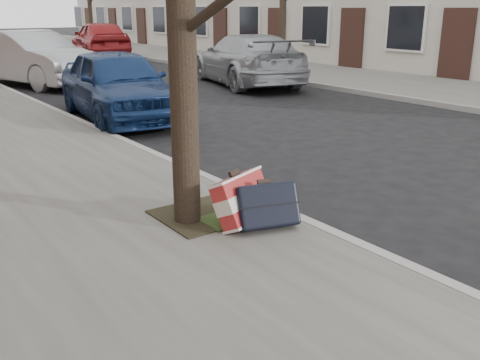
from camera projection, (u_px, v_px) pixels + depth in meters
ground at (427, 218)px, 5.56m from camera, size 120.00×120.00×0.00m
far_sidewalk at (223, 61)px, 21.44m from camera, size 4.00×70.00×0.12m
dirt_patch at (203, 215)px, 5.31m from camera, size 0.85×0.85×0.02m
suitcase_red at (243, 199)px, 5.04m from camera, size 0.71×0.54×0.49m
suitcase_navy at (267, 205)px, 4.94m from camera, size 0.66×0.50×0.46m
car_near_front at (118, 84)px, 10.35m from camera, size 2.11×4.17×1.36m
car_near_mid at (32, 58)px, 14.93m from camera, size 2.84×4.80×1.49m
car_far_front at (246, 59)px, 15.05m from camera, size 3.15×5.21×1.41m
car_far_back at (100, 39)px, 23.40m from camera, size 2.68×4.94×1.60m
tree_far_b at (188, 1)px, 21.62m from camera, size 0.21×0.21×4.46m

